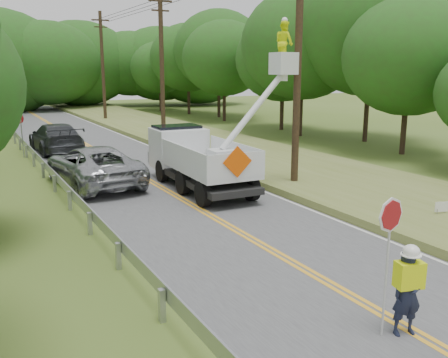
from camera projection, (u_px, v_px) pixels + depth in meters
name	position (u px, v px, depth m)	size (l,w,h in m)	color
ground	(352.00, 297.00, 10.92)	(140.00, 140.00, 0.00)	#4A631E
road	(143.00, 177.00, 22.94)	(7.20, 96.00, 0.03)	#4A4A4C
guardrail	(48.00, 170.00, 21.74)	(0.18, 48.00, 0.77)	#9DA0A6
utility_poles	(209.00, 62.00, 26.68)	(1.60, 43.30, 10.00)	black
tall_grass_verge	(270.00, 161.00, 26.19)	(7.00, 96.00, 0.30)	olive
treeline_right	(292.00, 49.00, 37.46)	(12.19, 55.57, 12.14)	#332319
treeline_horizon	(34.00, 63.00, 58.54)	(56.14, 14.44, 12.47)	#294C1C
flagger	(407.00, 287.00, 9.19)	(1.10, 0.54, 2.71)	#191E33
bucket_truck	(198.00, 150.00, 21.12)	(4.66, 6.98, 6.74)	black
suv_silver	(94.00, 166.00, 21.10)	(2.84, 6.16, 1.71)	#A1A4A9
suv_darkgrey	(56.00, 138.00, 29.53)	(2.42, 5.94, 1.72)	#313438
stop_sign_permanent	(21.00, 129.00, 27.59)	(0.40, 0.38, 2.45)	#9DA0A6
yard_sign	(441.00, 208.00, 16.14)	(0.46, 0.17, 0.69)	white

